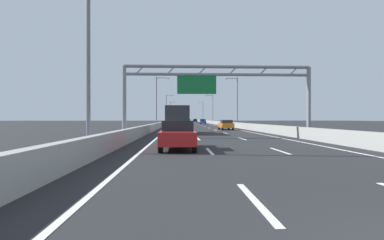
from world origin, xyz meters
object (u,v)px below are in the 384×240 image
(green_car, at_px, (188,121))
(blue_car, at_px, (203,121))
(streetlamp_left_mid, at_px, (158,99))
(orange_car, at_px, (226,125))
(streetlamp_left_far, at_px, (167,107))
(silver_car, at_px, (179,122))
(sign_gantry, at_px, (215,82))
(streetlamp_left_near, at_px, (93,41))
(streetlamp_right_distant, at_px, (202,111))
(streetlamp_left_distant, at_px, (171,111))
(black_car, at_px, (195,121))
(streetlamp_right_far, at_px, (212,107))
(red_car, at_px, (178,135))
(box_truck, at_px, (178,119))
(streetlamp_right_mid, at_px, (236,99))

(green_car, xyz_separation_m, blue_car, (3.91, -18.40, 0.02))
(streetlamp_left_mid, height_order, orange_car, streetlamp_left_mid)
(streetlamp_left_far, relative_size, silver_car, 2.22)
(sign_gantry, distance_m, streetlamp_left_near, 13.39)
(streetlamp_right_distant, bearing_deg, streetlamp_left_near, -96.83)
(streetlamp_right_distant, xyz_separation_m, silver_car, (-11.02, -59.99, -4.67))
(orange_car, xyz_separation_m, green_car, (-3.74, 64.19, -0.02))
(streetlamp_left_far, distance_m, streetlamp_left_distant, 41.57)
(streetlamp_left_near, xyz_separation_m, black_car, (11.05, 116.92, -4.64))
(streetlamp_right_far, relative_size, green_car, 2.03)
(streetlamp_left_mid, height_order, streetlamp_left_distant, same)
(red_car, distance_m, black_car, 115.44)
(black_car, bearing_deg, streetlamp_left_mid, -98.34)
(streetlamp_left_far, relative_size, box_truck, 1.20)
(streetlamp_left_distant, distance_m, streetlamp_right_distant, 14.93)
(streetlamp_left_mid, bearing_deg, orange_car, -49.37)
(streetlamp_left_mid, distance_m, streetlamp_right_distant, 84.47)
(orange_car, bearing_deg, streetlamp_left_near, -110.85)
(streetlamp_right_far, xyz_separation_m, orange_car, (-3.97, -54.35, -4.64))
(streetlamp_right_mid, distance_m, blue_car, 33.55)
(red_car, distance_m, green_car, 91.35)
(streetlamp_left_near, height_order, streetlamp_right_distant, same)
(streetlamp_left_mid, distance_m, green_car, 52.12)
(streetlamp_left_near, xyz_separation_m, streetlamp_right_mid, (14.93, 41.57, 0.00))
(streetlamp_left_near, height_order, orange_car, streetlamp_left_near)
(streetlamp_right_mid, relative_size, silver_car, 2.22)
(streetlamp_left_near, height_order, silver_car, streetlamp_left_near)
(streetlamp_left_near, distance_m, streetlamp_right_far, 84.47)
(orange_car, distance_m, green_car, 64.30)
(sign_gantry, xyz_separation_m, streetlamp_left_far, (-7.23, 71.88, 0.55))
(streetlamp_left_mid, relative_size, blue_car, 2.06)
(streetlamp_left_distant, height_order, green_car, streetlamp_left_distant)
(streetlamp_left_far, bearing_deg, red_car, -87.16)
(streetlamp_right_far, bearing_deg, blue_car, -113.89)
(orange_car, bearing_deg, streetlamp_left_far, 101.41)
(orange_car, bearing_deg, box_truck, -123.95)
(streetlamp_left_near, distance_m, red_car, 6.37)
(streetlamp_left_mid, bearing_deg, red_car, -84.21)
(silver_car, distance_m, blue_car, 12.23)
(streetlamp_left_far, height_order, blue_car, streetlamp_left_far)
(red_car, relative_size, box_truck, 0.58)
(streetlamp_left_mid, height_order, streetlamp_right_far, same)
(streetlamp_right_far, distance_m, red_car, 82.30)
(sign_gantry, bearing_deg, orange_car, 77.97)
(streetlamp_right_far, relative_size, streetlamp_right_distant, 1.00)
(streetlamp_right_mid, bearing_deg, streetlamp_left_near, -109.76)
(streetlamp_left_near, bearing_deg, blue_car, 81.50)
(blue_car, bearing_deg, streetlamp_left_mid, -108.65)
(box_truck, bearing_deg, green_car, 87.46)
(streetlamp_left_mid, distance_m, black_car, 76.29)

